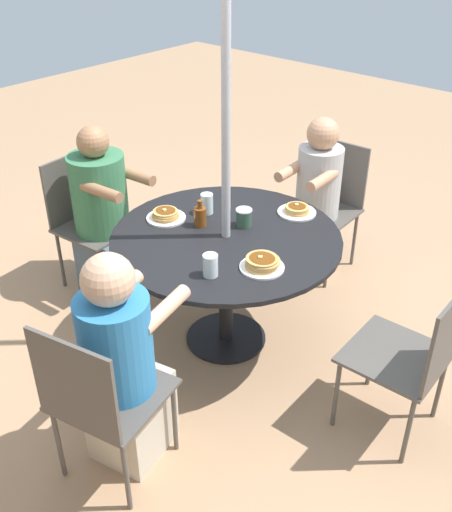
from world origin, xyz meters
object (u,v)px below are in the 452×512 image
object	(u,v)px
patio_chair_south	(416,352)
pancake_plate_a	(297,210)
patio_chair_north	(86,214)
drinking_glass_b	(207,204)
patio_chair_east	(98,396)
diner_east	(123,368)
coffee_cup	(244,218)
diner_west	(315,205)
pancake_plate_c	(166,215)
drinking_glass_a	(210,265)
syrup_bottle	(200,216)
pancake_plate_b	(262,264)
patio_chair_west	(328,199)
diner_north	(105,220)
patio_table	(226,250)

from	to	relation	value
patio_chair_south	pancake_plate_a	distance (m)	1.14
patio_chair_north	drinking_glass_b	bearing A→B (deg)	99.94
patio_chair_east	pancake_plate_a	size ratio (longest dim) A/B	3.92
patio_chair_south	pancake_plate_a	size ratio (longest dim) A/B	3.92
diner_east	coffee_cup	world-z (taller)	diner_east
diner_west	drinking_glass_b	distance (m)	0.92
pancake_plate_c	coffee_cup	bearing A→B (deg)	-149.14
pancake_plate_a	drinking_glass_a	distance (m)	0.84
patio_chair_east	syrup_bottle	distance (m)	1.24
pancake_plate_c	drinking_glass_b	xyz separation A→B (m)	(-0.13, -0.22, 0.04)
pancake_plate_a	pancake_plate_c	distance (m)	0.78
diner_east	pancake_plate_a	size ratio (longest dim) A/B	4.97
pancake_plate_b	drinking_glass_b	world-z (taller)	drinking_glass_b
pancake_plate_b	drinking_glass_b	xyz separation A→B (m)	(0.63, -0.26, 0.03)
diner_east	patio_chair_west	xyz separation A→B (m)	(0.28, -2.12, -0.02)
patio_chair_west	drinking_glass_a	bearing A→B (deg)	97.05
coffee_cup	drinking_glass_b	distance (m)	0.27
pancake_plate_a	diner_north	bearing A→B (deg)	27.54
patio_chair_north	diner_east	bearing A→B (deg)	52.74
patio_chair_north	pancake_plate_c	bearing A→B (deg)	86.65
patio_chair_south	pancake_plate_a	bearing A→B (deg)	64.55
diner_west	syrup_bottle	distance (m)	1.04
drinking_glass_a	patio_table	bearing A→B (deg)	-59.58
patio_table	coffee_cup	bearing A→B (deg)	-91.47
patio_chair_north	pancake_plate_a	size ratio (longest dim) A/B	3.92
patio_chair_north	diner_north	distance (m)	0.18
patio_chair_north	pancake_plate_c	xyz separation A→B (m)	(-0.76, -0.03, 0.24)
drinking_glass_b	pancake_plate_c	bearing A→B (deg)	59.45
drinking_glass_a	patio_chair_east	bearing A→B (deg)	93.78
pancake_plate_a	pancake_plate_c	bearing A→B (deg)	46.67
patio_chair_north	diner_west	size ratio (longest dim) A/B	0.79
diner_north	pancake_plate_b	xyz separation A→B (m)	(-1.34, 0.03, 0.24)
patio_table	coffee_cup	size ratio (longest dim) A/B	12.32
diner_north	drinking_glass_a	bearing A→B (deg)	72.16
patio_chair_north	drinking_glass_a	xyz separation A→B (m)	(-1.36, 0.24, 0.28)
patio_chair_north	diner_west	bearing A→B (deg)	129.11
drinking_glass_a	drinking_glass_b	world-z (taller)	drinking_glass_b
patio_chair_east	patio_table	bearing A→B (deg)	90.00
patio_chair_west	diner_west	size ratio (longest dim) A/B	0.79
diner_east	pancake_plate_c	xyz separation A→B (m)	(0.62, -0.87, 0.23)
patio_table	pancake_plate_a	world-z (taller)	pancake_plate_a
patio_table	drinking_glass_a	distance (m)	0.44
patio_chair_west	pancake_plate_b	size ratio (longest dim) A/B	3.92
pancake_plate_a	pancake_plate_c	world-z (taller)	pancake_plate_c
patio_table	syrup_bottle	size ratio (longest dim) A/B	8.13
patio_chair_west	pancake_plate_b	bearing A→B (deg)	105.09
patio_chair_south	drinking_glass_a	world-z (taller)	patio_chair_south
patio_table	pancake_plate_b	bearing A→B (deg)	160.02
diner_east	diner_west	bearing A→B (deg)	85.04
pancake_plate_b	drinking_glass_a	distance (m)	0.27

